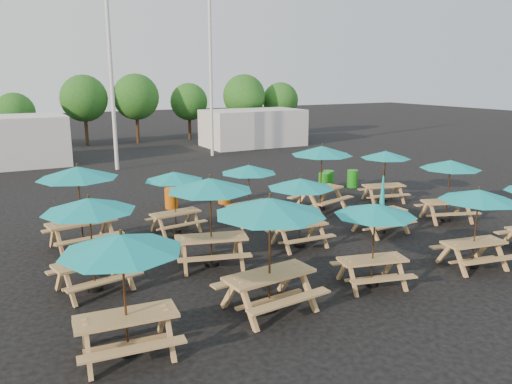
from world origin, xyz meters
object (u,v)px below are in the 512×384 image
picnic_unit_5 (174,179)px  picnic_unit_7 (300,187)px  waste_bin_2 (324,182)px  picnic_unit_9 (478,199)px  picnic_unit_2 (78,177)px  waste_bin_1 (224,194)px  picnic_unit_13 (450,168)px  waste_bin_3 (328,179)px  picnic_unit_6 (375,214)px  picnic_unit_8 (249,172)px  picnic_unit_1 (89,210)px  picnic_unit_10 (382,206)px  picnic_unit_14 (385,157)px  picnic_unit_0 (122,250)px  picnic_unit_3 (270,212)px  picnic_unit_4 (210,189)px  waste_bin_0 (171,198)px  picnic_unit_11 (322,154)px  waste_bin_4 (352,179)px

picnic_unit_5 → picnic_unit_7: picnic_unit_7 is taller
waste_bin_2 → picnic_unit_9: bearing=-100.9°
picnic_unit_2 → waste_bin_1: picnic_unit_2 is taller
picnic_unit_13 → waste_bin_3: (-0.53, 6.32, -1.52)m
picnic_unit_6 → picnic_unit_8: bearing=105.7°
picnic_unit_2 → waste_bin_2: picnic_unit_2 is taller
picnic_unit_7 → waste_bin_3: 8.40m
picnic_unit_1 → picnic_unit_10: picnic_unit_1 is taller
picnic_unit_10 → picnic_unit_14: (2.89, 3.10, 0.93)m
picnic_unit_0 → picnic_unit_3: 3.21m
waste_bin_2 → waste_bin_3: size_ratio=1.00×
picnic_unit_8 → picnic_unit_9: bearing=-71.2°
picnic_unit_3 → picnic_unit_4: picnic_unit_3 is taller
waste_bin_0 → picnic_unit_3: bearing=-95.3°
picnic_unit_13 → waste_bin_2: picnic_unit_13 is taller
picnic_unit_8 → waste_bin_2: size_ratio=2.78×
picnic_unit_1 → picnic_unit_11: 9.72m
waste_bin_3 → picnic_unit_0: bearing=-139.9°
picnic_unit_13 → waste_bin_0: picnic_unit_13 is taller
picnic_unit_3 → waste_bin_3: bearing=42.6°
picnic_unit_4 → picnic_unit_13: picnic_unit_4 is taller
picnic_unit_4 → picnic_unit_14: bearing=34.9°
waste_bin_4 → waste_bin_3: bearing=158.6°
picnic_unit_13 → waste_bin_4: size_ratio=3.28×
picnic_unit_7 → picnic_unit_8: picnic_unit_7 is taller
picnic_unit_11 → waste_bin_0: bearing=133.5°
picnic_unit_8 → waste_bin_0: bearing=110.7°
picnic_unit_1 → picnic_unit_8: 6.71m
picnic_unit_0 → picnic_unit_13: picnic_unit_0 is taller
picnic_unit_14 → waste_bin_2: 3.28m
picnic_unit_1 → picnic_unit_8: picnic_unit_1 is taller
picnic_unit_9 → waste_bin_3: 10.13m
picnic_unit_0 → picnic_unit_11: (9.04, 6.76, 0.11)m
picnic_unit_1 → picnic_unit_2: size_ratio=0.97×
picnic_unit_0 → picnic_unit_10: bearing=25.8°
picnic_unit_8 → picnic_unit_10: size_ratio=1.00×
picnic_unit_0 → picnic_unit_2: picnic_unit_2 is taller
picnic_unit_2 → picnic_unit_0: bearing=-100.6°
picnic_unit_2 → waste_bin_0: 5.24m
waste_bin_0 → waste_bin_3: (7.51, 0.10, 0.00)m
waste_bin_3 → waste_bin_4: size_ratio=1.00×
picnic_unit_13 → picnic_unit_14: bearing=110.1°
picnic_unit_4 → waste_bin_3: size_ratio=3.53×
waste_bin_1 → waste_bin_2: bearing=-0.5°
picnic_unit_11 → picnic_unit_14: picnic_unit_11 is taller
picnic_unit_5 → waste_bin_3: 9.01m
picnic_unit_11 → picnic_unit_10: bearing=-105.3°
waste_bin_4 → picnic_unit_1: bearing=-154.1°
picnic_unit_6 → picnic_unit_13: size_ratio=0.91×
waste_bin_1 → waste_bin_2: (4.86, -0.04, 0.00)m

